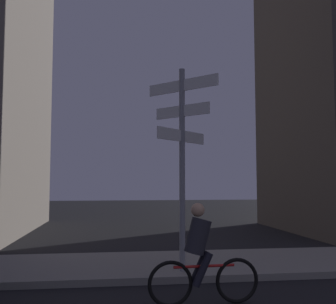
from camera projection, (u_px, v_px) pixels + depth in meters
sidewalk_kerb at (234, 263)px, 9.16m from camera, size 40.00×2.84×0.14m
signpost at (182, 147)px, 8.22m from camera, size 1.26×1.26×4.18m
cyclist at (201, 257)px, 6.29m from camera, size 1.82×0.35×1.61m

